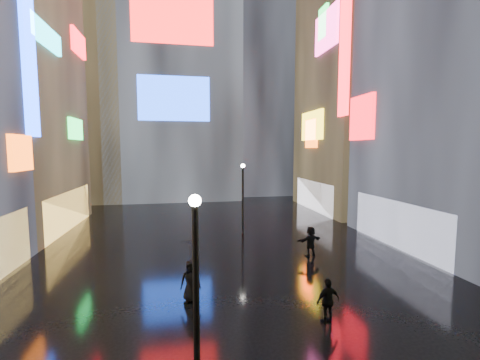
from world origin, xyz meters
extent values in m
plane|color=black|center=(0.00, 20.00, 0.00)|extent=(140.00, 140.00, 0.00)
cube|color=#FB540C|center=(-10.85, 18.32, 6.06)|extent=(0.25, 2.24, 1.94)
cube|color=#1442FB|center=(-10.85, 20.00, 11.00)|extent=(0.25, 1.40, 8.00)
cube|color=#FFC659|center=(-11.10, 26.00, 1.50)|extent=(0.20, 10.00, 3.00)
cube|color=#19E248|center=(-10.85, 27.82, 7.91)|extent=(0.25, 3.00, 1.71)
cube|color=#19D9EF|center=(-10.85, 22.61, 13.61)|extent=(0.25, 4.84, 1.37)
cube|color=#FB0C17|center=(-10.85, 29.70, 15.31)|extent=(0.25, 3.32, 1.94)
cube|color=black|center=(16.00, 17.00, 15.00)|extent=(10.00, 12.00, 30.00)
cube|color=white|center=(11.10, 17.00, 1.50)|extent=(0.20, 9.00, 3.00)
cube|color=#FB0C17|center=(10.85, 21.12, 8.58)|extent=(0.25, 2.99, 3.26)
cube|color=#FB0C17|center=(10.85, 24.00, 14.00)|extent=(0.25, 1.40, 10.00)
cube|color=black|center=(16.00, 30.00, 14.00)|extent=(10.00, 12.00, 28.00)
cube|color=white|center=(11.10, 30.00, 1.50)|extent=(0.20, 9.00, 3.00)
cube|color=yellow|center=(10.85, 30.32, 8.66)|extent=(0.25, 4.92, 2.91)
cube|color=#FB3299|center=(10.85, 27.51, 17.02)|extent=(0.25, 4.36, 3.46)
cube|color=#FB540C|center=(10.85, 30.44, 7.84)|extent=(0.25, 2.63, 2.87)
cube|color=#19E248|center=(10.85, 28.19, 17.94)|extent=(0.25, 1.69, 2.90)
cube|color=black|center=(-3.00, 44.00, 21.00)|extent=(16.00, 14.00, 42.00)
cube|color=#FF1414|center=(-3.00, 36.90, 21.00)|extent=(9.00, 0.20, 6.00)
cube|color=#194CFF|center=(-3.00, 36.90, 12.00)|extent=(8.00, 0.20, 5.00)
cube|color=black|center=(9.00, 46.00, 17.00)|extent=(12.00, 12.00, 34.00)
cube|color=black|center=(-14.00, 42.00, 13.00)|extent=(10.00, 10.00, 26.00)
cylinder|color=black|center=(-2.06, 6.65, 2.50)|extent=(0.16, 0.16, 5.00)
sphere|color=white|center=(-2.06, 6.65, 5.05)|extent=(0.30, 0.30, 0.30)
cylinder|color=black|center=(2.10, 22.24, 2.50)|extent=(0.16, 0.16, 5.00)
sphere|color=white|center=(2.10, 22.24, 5.05)|extent=(0.30, 0.30, 0.30)
imported|color=black|center=(2.75, 9.47, 0.82)|extent=(1.02, 0.59, 1.64)
imported|color=black|center=(-2.05, 12.05, 0.85)|extent=(0.88, 0.62, 1.71)
imported|color=black|center=(5.02, 16.44, 0.88)|extent=(1.72, 0.93, 1.76)
imported|color=black|center=(-2.05, 12.05, 2.16)|extent=(1.35, 1.36, 0.90)
camera|label=1|loc=(-2.37, -0.84, 6.25)|focal=24.00mm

